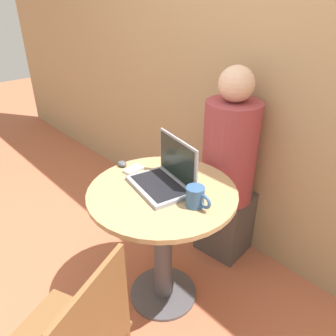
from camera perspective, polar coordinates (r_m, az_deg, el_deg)
name	(u,v)px	position (r m, az deg, el deg)	size (l,w,h in m)	color
ground_plane	(163,293)	(2.10, -0.82, -20.98)	(12.00, 12.00, 0.00)	#B26042
back_wall	(265,52)	(1.97, 16.54, 18.81)	(7.00, 0.05, 2.60)	tan
round_table	(163,224)	(1.73, -0.94, -9.72)	(0.74, 0.74, 0.73)	#4C4C51
laptop	(165,177)	(1.62, -0.52, -1.53)	(0.36, 0.28, 0.25)	gray
cell_phone	(134,170)	(1.79, -6.00, -0.28)	(0.06, 0.11, 0.02)	silver
computer_mouse	(123,164)	(1.84, -7.91, 0.78)	(0.06, 0.04, 0.03)	#4C4C51
coffee_cup	(196,197)	(1.48, 4.90, -5.06)	(0.13, 0.09, 0.10)	#335684
person_seated	(231,181)	(2.12, 10.89, -2.18)	(0.35, 0.51, 1.25)	#4C4742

